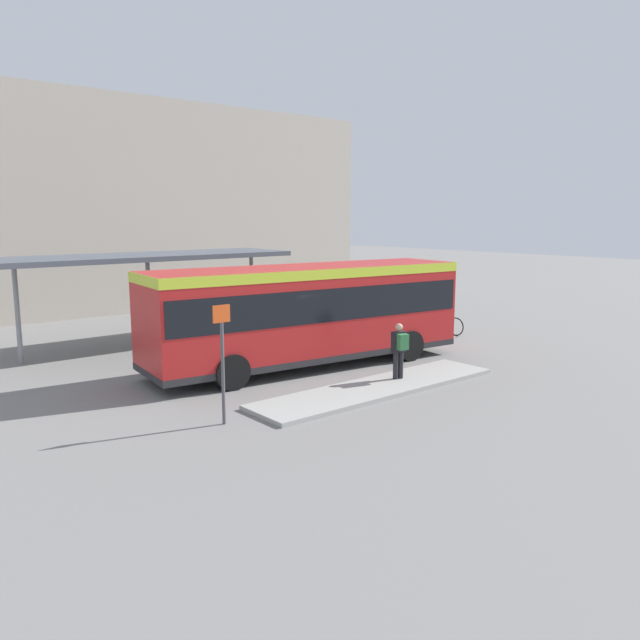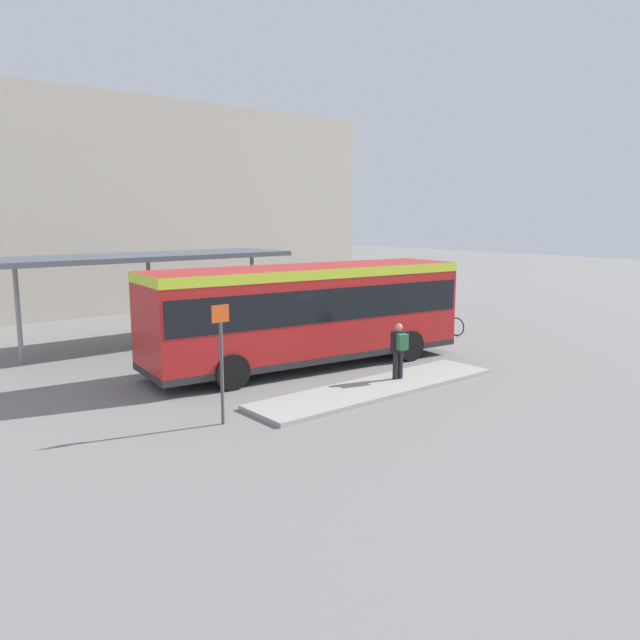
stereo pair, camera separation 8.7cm
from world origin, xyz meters
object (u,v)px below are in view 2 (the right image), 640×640
(bicycle_yellow, at_px, (414,321))
(city_bus, at_px, (308,308))
(potted_planter_near_shelter, at_px, (212,330))
(bicycle_red, at_px, (446,325))
(bicycle_white, at_px, (429,323))
(pedestrian_waiting, at_px, (399,347))
(platform_sign, at_px, (221,359))

(bicycle_yellow, bearing_deg, city_bus, -73.58)
(city_bus, distance_m, bicycle_yellow, 8.23)
(city_bus, relative_size, bicycle_yellow, 7.00)
(bicycle_yellow, distance_m, potted_planter_near_shelter, 9.05)
(bicycle_red, relative_size, bicycle_white, 1.04)
(potted_planter_near_shelter, bearing_deg, bicycle_yellow, -10.40)
(pedestrian_waiting, bearing_deg, platform_sign, 100.67)
(pedestrian_waiting, distance_m, platform_sign, 5.82)
(bicycle_white, xyz_separation_m, platform_sign, (-12.81, -4.81, 1.19))
(bicycle_red, relative_size, platform_sign, 0.63)
(bicycle_white, height_order, potted_planter_near_shelter, potted_planter_near_shelter)
(bicycle_red, relative_size, potted_planter_near_shelter, 1.26)
(pedestrian_waiting, bearing_deg, bicycle_yellow, -39.08)
(city_bus, relative_size, pedestrian_waiting, 6.60)
(bicycle_red, distance_m, bicycle_white, 0.84)
(potted_planter_near_shelter, bearing_deg, pedestrian_waiting, -75.37)
(bicycle_yellow, relative_size, platform_sign, 0.55)
(potted_planter_near_shelter, bearing_deg, platform_sign, -118.06)
(bicycle_white, bearing_deg, platform_sign, 119.96)
(bicycle_white, bearing_deg, bicycle_yellow, 11.77)
(platform_sign, bearing_deg, bicycle_yellow, 23.83)
(bicycle_yellow, xyz_separation_m, platform_sign, (-12.77, -5.64, 1.22))
(pedestrian_waiting, distance_m, potted_planter_near_shelter, 7.62)
(bicycle_red, height_order, bicycle_yellow, bicycle_red)
(city_bus, xyz_separation_m, bicycle_red, (7.83, 0.74, -1.50))
(bicycle_white, xyz_separation_m, potted_planter_near_shelter, (-8.93, 2.47, 0.36))
(city_bus, distance_m, pedestrian_waiting, 3.50)
(bicycle_red, distance_m, platform_sign, 13.55)
(city_bus, distance_m, platform_sign, 6.02)
(bicycle_yellow, bearing_deg, potted_planter_near_shelter, -101.35)
(bicycle_white, bearing_deg, pedestrian_waiting, 134.31)
(bicycle_white, xyz_separation_m, bicycle_yellow, (-0.03, 0.83, -0.04))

